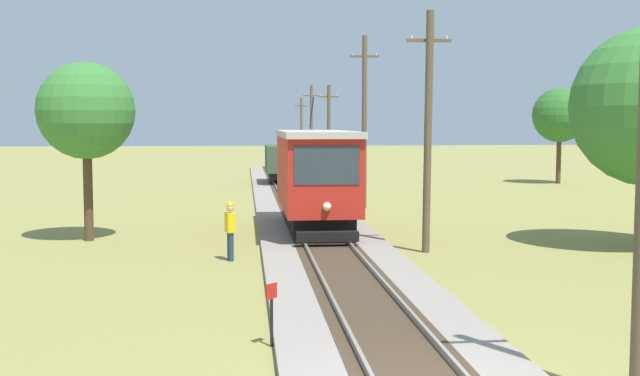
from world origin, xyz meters
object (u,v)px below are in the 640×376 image
at_px(red_tram, 316,175).
at_px(utility_pole_distant, 311,127).
at_px(utility_pole_horizon, 301,130).
at_px(utility_pole_mid, 364,121).
at_px(freight_car, 284,162).
at_px(tree_horizon, 86,111).
at_px(gravel_pile, 344,173).
at_px(tree_right_far, 560,115).
at_px(utility_pole_far, 329,133).
at_px(trackside_signal_marker, 272,311).
at_px(track_worker, 230,228).
at_px(utility_pole_near_tram, 428,130).

relative_size(red_tram, utility_pole_distant, 1.17).
height_order(utility_pole_distant, utility_pole_horizon, utility_pole_distant).
bearing_deg(red_tram, utility_pole_mid, 69.74).
xyz_separation_m(freight_car, tree_horizon, (-8.05, -23.70, 2.95)).
height_order(freight_car, gravel_pile, freight_car).
bearing_deg(utility_pole_mid, red_tram, -110.26).
bearing_deg(tree_right_far, utility_pole_horizon, 119.56).
height_order(utility_pole_far, utility_pole_distant, utility_pole_distant).
height_order(red_tram, trackside_signal_marker, red_tram).
distance_m(utility_pole_distant, track_worker, 44.04).
xyz_separation_m(red_tram, utility_pole_near_tram, (3.11, -4.66, 1.69)).
relative_size(utility_pole_mid, gravel_pile, 2.82).
distance_m(utility_pole_distant, tree_right_far, 21.98).
bearing_deg(freight_car, tree_right_far, -0.81).
height_order(red_tram, utility_pole_distant, utility_pole_distant).
xyz_separation_m(utility_pole_mid, track_worker, (-6.17, -13.88, -3.24)).
relative_size(utility_pole_near_tram, utility_pole_distant, 1.04).
bearing_deg(track_worker, utility_pole_distant, -115.60).
bearing_deg(utility_pole_distant, gravel_pile, -82.40).
height_order(freight_car, utility_pole_near_tram, utility_pole_near_tram).
height_order(freight_car, utility_pole_far, utility_pole_far).
distance_m(trackside_signal_marker, tree_horizon, 15.40).
height_order(trackside_signal_marker, gravel_pile, trackside_signal_marker).
bearing_deg(utility_pole_horizon, gravel_pile, -86.35).
xyz_separation_m(utility_pole_far, gravel_pile, (1.43, 3.05, -2.97)).
xyz_separation_m(red_tram, gravel_pile, (4.55, 27.32, -1.72)).
distance_m(gravel_pile, track_worker, 33.65).
bearing_deg(tree_horizon, utility_pole_horizon, 77.60).
bearing_deg(utility_pole_horizon, utility_pole_near_tram, -90.00).
relative_size(utility_pole_horizon, tree_right_far, 1.02).
distance_m(freight_car, track_worker, 28.40).
relative_size(utility_pole_far, track_worker, 3.74).
relative_size(red_tram, utility_pole_near_tram, 1.13).
bearing_deg(utility_pole_far, red_tram, -97.30).
distance_m(utility_pole_far, trackside_signal_marker, 39.33).
relative_size(utility_pole_far, tree_horizon, 1.07).
height_order(utility_pole_far, trackside_signal_marker, utility_pole_far).
bearing_deg(utility_pole_horizon, freight_car, -96.56).
relative_size(utility_pole_far, gravel_pile, 2.29).
bearing_deg(utility_pole_far, gravel_pile, 64.81).
height_order(utility_pole_distant, track_worker, utility_pole_distant).
relative_size(freight_car, tree_right_far, 0.80).
height_order(red_tram, utility_pole_near_tram, utility_pole_near_tram).
distance_m(red_tram, gravel_pile, 27.75).
height_order(utility_pole_far, utility_pole_horizon, utility_pole_far).
distance_m(utility_pole_distant, tree_horizon, 40.57).
bearing_deg(tree_right_far, utility_pole_mid, -137.74).
height_order(tree_right_far, tree_horizon, tree_right_far).
bearing_deg(gravel_pile, utility_pole_near_tram, -92.57).
relative_size(utility_pole_horizon, tree_horizon, 1.06).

